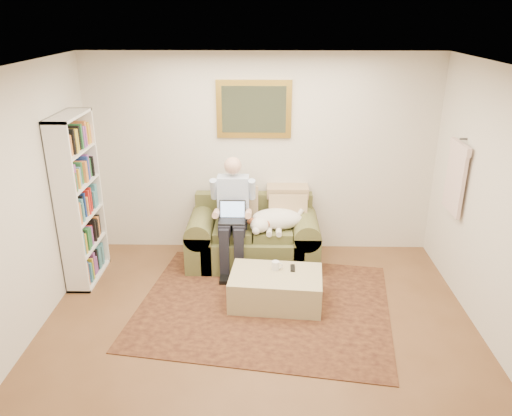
{
  "coord_description": "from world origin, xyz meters",
  "views": [
    {
      "loc": [
        0.06,
        -3.75,
        3.06
      ],
      "look_at": [
        -0.05,
        1.53,
        0.95
      ],
      "focal_mm": 35.0,
      "sensor_mm": 36.0,
      "label": 1
    }
  ],
  "objects_px": {
    "coffee_mug": "(275,266)",
    "bookshelf": "(79,200)",
    "seated_man": "(233,216)",
    "ottoman": "(276,288)",
    "sleeping_dog": "(277,219)",
    "laptop": "(232,215)",
    "sofa": "(253,241)"
  },
  "relations": [
    {
      "from": "seated_man",
      "to": "ottoman",
      "type": "bearing_deg",
      "value": -58.06
    },
    {
      "from": "coffee_mug",
      "to": "laptop",
      "type": "bearing_deg",
      "value": 127.57
    },
    {
      "from": "laptop",
      "to": "bookshelf",
      "type": "relative_size",
      "value": 0.16
    },
    {
      "from": "bookshelf",
      "to": "ottoman",
      "type": "bearing_deg",
      "value": -13.47
    },
    {
      "from": "sleeping_dog",
      "to": "coffee_mug",
      "type": "xyz_separation_m",
      "value": [
        -0.03,
        -0.81,
        -0.22
      ]
    },
    {
      "from": "sofa",
      "to": "sleeping_dog",
      "type": "xyz_separation_m",
      "value": [
        0.3,
        -0.08,
        0.35
      ]
    },
    {
      "from": "laptop",
      "to": "sleeping_dog",
      "type": "relative_size",
      "value": 0.47
    },
    {
      "from": "laptop",
      "to": "ottoman",
      "type": "distance_m",
      "value": 1.09
    },
    {
      "from": "laptop",
      "to": "sleeping_dog",
      "type": "bearing_deg",
      "value": 13.64
    },
    {
      "from": "sofa",
      "to": "coffee_mug",
      "type": "bearing_deg",
      "value": -73.15
    },
    {
      "from": "sleeping_dog",
      "to": "sofa",
      "type": "bearing_deg",
      "value": 164.26
    },
    {
      "from": "sofa",
      "to": "seated_man",
      "type": "height_order",
      "value": "seated_man"
    },
    {
      "from": "coffee_mug",
      "to": "bookshelf",
      "type": "height_order",
      "value": "bookshelf"
    },
    {
      "from": "coffee_mug",
      "to": "bookshelf",
      "type": "xyz_separation_m",
      "value": [
        -2.28,
        0.44,
        0.59
      ]
    },
    {
      "from": "seated_man",
      "to": "coffee_mug",
      "type": "distance_m",
      "value": 0.95
    },
    {
      "from": "coffee_mug",
      "to": "sofa",
      "type": "bearing_deg",
      "value": 106.85
    },
    {
      "from": "sofa",
      "to": "laptop",
      "type": "relative_size",
      "value": 5.15
    },
    {
      "from": "sleeping_dog",
      "to": "ottoman",
      "type": "xyz_separation_m",
      "value": [
        -0.02,
        -0.91,
        -0.45
      ]
    },
    {
      "from": "sofa",
      "to": "seated_man",
      "type": "relative_size",
      "value": 1.19
    },
    {
      "from": "sleeping_dog",
      "to": "bookshelf",
      "type": "bearing_deg",
      "value": -171.08
    },
    {
      "from": "coffee_mug",
      "to": "ottoman",
      "type": "bearing_deg",
      "value": -86.83
    },
    {
      "from": "bookshelf",
      "to": "sofa",
      "type": "bearing_deg",
      "value": 12.52
    },
    {
      "from": "ottoman",
      "to": "sleeping_dog",
      "type": "bearing_deg",
      "value": 88.6
    },
    {
      "from": "seated_man",
      "to": "ottoman",
      "type": "height_order",
      "value": "seated_man"
    },
    {
      "from": "ottoman",
      "to": "coffee_mug",
      "type": "bearing_deg",
      "value": 93.17
    },
    {
      "from": "sleeping_dog",
      "to": "coffee_mug",
      "type": "relative_size",
      "value": 6.83
    },
    {
      "from": "sleeping_dog",
      "to": "bookshelf",
      "type": "height_order",
      "value": "bookshelf"
    },
    {
      "from": "ottoman",
      "to": "bookshelf",
      "type": "distance_m",
      "value": 2.49
    },
    {
      "from": "sofa",
      "to": "ottoman",
      "type": "height_order",
      "value": "sofa"
    },
    {
      "from": "bookshelf",
      "to": "laptop",
      "type": "bearing_deg",
      "value": 7.43
    },
    {
      "from": "sleeping_dog",
      "to": "coffee_mug",
      "type": "distance_m",
      "value": 0.84
    },
    {
      "from": "laptop",
      "to": "coffee_mug",
      "type": "xyz_separation_m",
      "value": [
        0.52,
        -0.67,
        -0.32
      ]
    }
  ]
}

